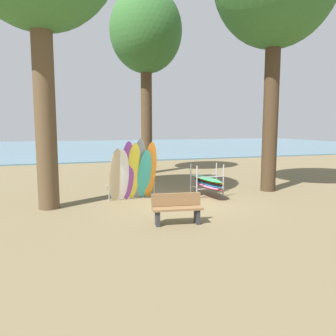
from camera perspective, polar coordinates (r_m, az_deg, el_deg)
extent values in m
plane|color=brown|center=(12.13, 2.25, -5.70)|extent=(80.00, 80.00, 0.00)
cube|color=slate|center=(43.08, -12.72, 3.51)|extent=(80.00, 36.00, 0.10)
cylinder|color=brown|center=(11.51, -20.37, 10.67)|extent=(0.67, 0.67, 6.98)
cylinder|color=#42301E|center=(14.47, 17.20, 10.17)|extent=(0.61, 0.61, 7.07)
cylinder|color=#4C3823|center=(19.06, -3.69, 9.02)|extent=(0.62, 0.62, 6.63)
ellipsoid|color=#33662D|center=(19.74, -3.81, 22.39)|extent=(3.96, 3.96, 4.56)
ellipsoid|color=#C6B289|center=(12.00, -8.89, -1.21)|extent=(0.60, 0.59, 1.94)
ellipsoid|color=white|center=(12.07, -7.90, -1.23)|extent=(0.52, 0.52, 1.90)
ellipsoid|color=purple|center=(12.12, -6.93, -0.51)|extent=(0.55, 0.57, 2.18)
ellipsoid|color=yellow|center=(12.20, -5.96, -0.57)|extent=(0.59, 0.65, 2.13)
ellipsoid|color=gray|center=(12.27, -5.01, -0.19)|extent=(0.56, 0.66, 2.27)
ellipsoid|color=#38B2AD|center=(12.38, -4.06, -1.08)|extent=(0.60, 0.69, 1.85)
ellipsoid|color=orange|center=(12.44, -3.13, -0.36)|extent=(0.58, 0.63, 2.14)
cylinder|color=#9EA0A5|center=(12.35, -10.04, -4.27)|extent=(0.04, 0.04, 0.55)
cylinder|color=#9EA0A5|center=(12.83, -2.41, -3.73)|extent=(0.04, 0.04, 0.55)
cylinder|color=#9EA0A5|center=(12.51, -6.17, -2.77)|extent=(1.90, 0.19, 0.04)
cylinder|color=#9EA0A5|center=(12.46, 4.96, -2.45)|extent=(0.05, 0.05, 1.25)
cylinder|color=#9EA0A5|center=(12.92, 9.45, -2.17)|extent=(0.05, 0.05, 1.25)
cylinder|color=#9EA0A5|center=(13.00, 3.92, -2.03)|extent=(0.05, 0.05, 1.25)
cylinder|color=#9EA0A5|center=(13.45, 8.26, -1.78)|extent=(0.05, 0.05, 1.25)
cylinder|color=#9EA0A5|center=(12.73, 7.23, -3.53)|extent=(1.10, 0.04, 0.04)
cylinder|color=#9EA0A5|center=(12.65, 7.26, -1.52)|extent=(1.10, 0.04, 0.04)
cylinder|color=#9EA0A5|center=(13.26, 6.11, -3.07)|extent=(1.10, 0.04, 0.04)
cylinder|color=#9EA0A5|center=(13.19, 6.14, -1.15)|extent=(1.10, 0.04, 0.04)
ellipsoid|color=red|center=(13.00, 6.83, -3.08)|extent=(0.60, 2.12, 0.06)
ellipsoid|color=pink|center=(12.97, 6.57, -2.83)|extent=(0.56, 2.11, 0.06)
ellipsoid|color=#2D8ED1|center=(12.98, 6.82, -2.56)|extent=(0.59, 2.12, 0.06)
ellipsoid|color=black|center=(12.97, 6.79, -2.30)|extent=(0.64, 2.13, 0.06)
ellipsoid|color=orange|center=(12.97, 6.89, -2.03)|extent=(0.62, 2.12, 0.06)
ellipsoid|color=#339E56|center=(12.93, 6.63, -1.78)|extent=(0.63, 2.13, 0.06)
cube|color=#2D2D33|center=(9.21, -1.82, -8.55)|extent=(0.14, 0.33, 0.42)
cube|color=#2D2D33|center=(9.44, 4.99, -8.18)|extent=(0.14, 0.33, 0.42)
cube|color=olive|center=(9.24, 1.63, -6.95)|extent=(1.44, 0.58, 0.06)
cube|color=olive|center=(9.36, 1.40, -5.38)|extent=(1.40, 0.24, 0.36)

